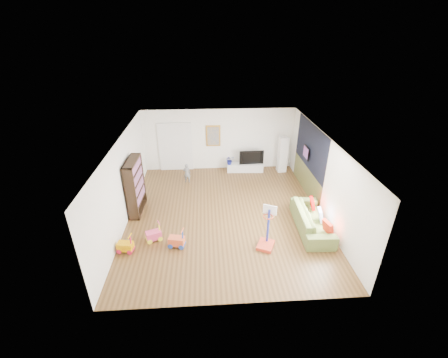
{
  "coord_description": "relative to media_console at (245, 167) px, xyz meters",
  "views": [
    {
      "loc": [
        -0.59,
        -8.6,
        5.81
      ],
      "look_at": [
        0.0,
        0.4,
        1.15
      ],
      "focal_mm": 24.0,
      "sensor_mm": 36.0,
      "label": 1
    }
  ],
  "objects": [
    {
      "name": "wall_front",
      "position": [
        -1.13,
        -7.08,
        1.17
      ],
      "size": [
        6.5,
        0.0,
        2.7
      ],
      "primitive_type": "cube",
      "color": "white",
      "rests_on": "ground"
    },
    {
      "name": "child",
      "position": [
        -2.52,
        -0.87,
        0.22
      ],
      "size": [
        0.31,
        0.22,
        0.82
      ],
      "primitive_type": "imported",
      "rotation": [
        0.0,
        0.0,
        3.07
      ],
      "color": "slate",
      "rests_on": "ground"
    },
    {
      "name": "bookshelf",
      "position": [
        -4.13,
        -2.88,
        0.77
      ],
      "size": [
        0.38,
        1.31,
        1.9
      ],
      "primitive_type": "cube",
      "rotation": [
        0.0,
        0.0,
        -0.03
      ],
      "color": "black",
      "rests_on": "ground"
    },
    {
      "name": "basketball_hoop",
      "position": [
        -0.04,
        -5.11,
        0.47
      ],
      "size": [
        0.64,
        0.69,
        1.31
      ],
      "primitive_type": "cube",
      "rotation": [
        0.0,
        0.0,
        -0.43
      ],
      "color": "red",
      "rests_on": "ground"
    },
    {
      "name": "ride_on_pink",
      "position": [
        -3.35,
        -4.6,
        0.11
      ],
      "size": [
        0.51,
        0.42,
        0.59
      ],
      "primitive_type": "cube",
      "rotation": [
        0.0,
        0.0,
        0.38
      ],
      "color": "#E2416F",
      "rests_on": "ground"
    },
    {
      "name": "media_console",
      "position": [
        0.0,
        0.0,
        0.0
      ],
      "size": [
        1.6,
        0.49,
        0.37
      ],
      "primitive_type": "cube",
      "rotation": [
        0.0,
        0.0,
        -0.06
      ],
      "color": "silver",
      "rests_on": "ground"
    },
    {
      "name": "ride_on_yellow",
      "position": [
        -4.09,
        -5.05,
        0.11
      ],
      "size": [
        0.47,
        0.34,
        0.58
      ],
      "primitive_type": "cube",
      "rotation": [
        0.0,
        0.0,
        -0.17
      ],
      "color": "#D99500",
      "rests_on": "ground"
    },
    {
      "name": "floor",
      "position": [
        -1.13,
        -3.33,
        -0.18
      ],
      "size": [
        6.5,
        7.5,
        0.0
      ],
      "primitive_type": "cube",
      "color": "brown",
      "rests_on": "ground"
    },
    {
      "name": "pillow_left",
      "position": [
        1.79,
        -5.0,
        0.35
      ],
      "size": [
        0.2,
        0.42,
        0.4
      ],
      "primitive_type": "cube",
      "rotation": [
        0.0,
        0.0,
        0.25
      ],
      "color": "red",
      "rests_on": "sofa"
    },
    {
      "name": "wall_right",
      "position": [
        2.12,
        -3.33,
        1.17
      ],
      "size": [
        0.0,
        7.5,
        2.7
      ],
      "primitive_type": "cube",
      "color": "white",
      "rests_on": "ground"
    },
    {
      "name": "wall_back",
      "position": [
        -1.13,
        0.42,
        1.17
      ],
      "size": [
        6.5,
        0.0,
        2.7
      ],
      "primitive_type": "cube",
      "color": "white",
      "rests_on": "ground"
    },
    {
      "name": "ride_on_orange",
      "position": [
        -2.64,
        -4.93,
        0.12
      ],
      "size": [
        0.5,
        0.37,
        0.6
      ],
      "primitive_type": "cube",
      "rotation": [
        0.0,
        0.0,
        -0.21
      ],
      "color": "#DF562F",
      "rests_on": "ground"
    },
    {
      "name": "vase_plant",
      "position": [
        -0.69,
        -0.02,
        0.39
      ],
      "size": [
        0.44,
        0.4,
        0.4
      ],
      "primitive_type": "imported",
      "rotation": [
        0.0,
        0.0,
        0.3
      ],
      "color": "navy",
      "rests_on": "media_console"
    },
    {
      "name": "tall_cabinet",
      "position": [
        1.62,
        -0.06,
        0.61
      ],
      "size": [
        0.39,
        0.39,
        1.59
      ],
      "primitive_type": "cube",
      "rotation": [
        0.0,
        0.0,
        0.06
      ],
      "color": "white",
      "rests_on": "ground"
    },
    {
      "name": "wall_left",
      "position": [
        -4.38,
        -3.33,
        1.17
      ],
      "size": [
        0.0,
        7.5,
        2.7
      ],
      "primitive_type": "cube",
      "color": "silver",
      "rests_on": "ground"
    },
    {
      "name": "sofa",
      "position": [
        1.57,
        -4.32,
        0.15
      ],
      "size": [
        1.01,
        2.34,
        0.67
      ],
      "primitive_type": "imported",
      "rotation": [
        0.0,
        0.0,
        1.52
      ],
      "color": "olive",
      "rests_on": "ground"
    },
    {
      "name": "doorway",
      "position": [
        -3.03,
        0.38,
        0.87
      ],
      "size": [
        1.45,
        0.06,
        2.1
      ],
      "primitive_type": "cube",
      "color": "white",
      "rests_on": "ground"
    },
    {
      "name": "ceiling",
      "position": [
        -1.13,
        -3.33,
        2.52
      ],
      "size": [
        6.5,
        7.5,
        0.0
      ],
      "primitive_type": "cube",
      "color": "white",
      "rests_on": "ground"
    },
    {
      "name": "olive_wainscot",
      "position": [
        2.11,
        -1.93,
        0.32
      ],
      "size": [
        0.01,
        3.2,
        1.0
      ],
      "primitive_type": "cube",
      "color": "brown",
      "rests_on": "wall_right"
    },
    {
      "name": "pillow_right",
      "position": [
        1.77,
        -3.67,
        0.35
      ],
      "size": [
        0.15,
        0.38,
        0.37
      ],
      "primitive_type": "cube",
      "rotation": [
        0.0,
        0.0,
        -0.16
      ],
      "color": "#B80000",
      "rests_on": "sofa"
    },
    {
      "name": "pillow_center",
      "position": [
        1.8,
        -4.36,
        0.35
      ],
      "size": [
        0.17,
        0.4,
        0.39
      ],
      "primitive_type": "cube",
      "rotation": [
        0.0,
        0.0,
        -0.19
      ],
      "color": "white",
      "rests_on": "sofa"
    },
    {
      "name": "painting_back",
      "position": [
        -1.38,
        0.38,
        1.37
      ],
      "size": [
        0.62,
        0.06,
        0.92
      ],
      "primitive_type": "cube",
      "color": "gold",
      "rests_on": "wall_back"
    },
    {
      "name": "artwork_right",
      "position": [
        2.04,
        -1.73,
        1.37
      ],
      "size": [
        0.04,
        0.56,
        0.46
      ],
      "primitive_type": "cube",
      "color": "#7F3F8C",
      "rests_on": "wall_right"
    },
    {
      "name": "tv",
      "position": [
        0.26,
        0.05,
        0.49
      ],
      "size": [
        1.07,
        0.18,
        0.61
      ],
      "primitive_type": "imported",
      "rotation": [
        0.0,
        0.0,
        0.04
      ],
      "color": "black",
      "rests_on": "media_console"
    },
    {
      "name": "navy_accent",
      "position": [
        2.11,
        -1.93,
        1.67
      ],
      "size": [
        0.01,
        3.2,
        1.7
      ],
      "primitive_type": "cube",
      "color": "black",
      "rests_on": "wall_right"
    }
  ]
}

